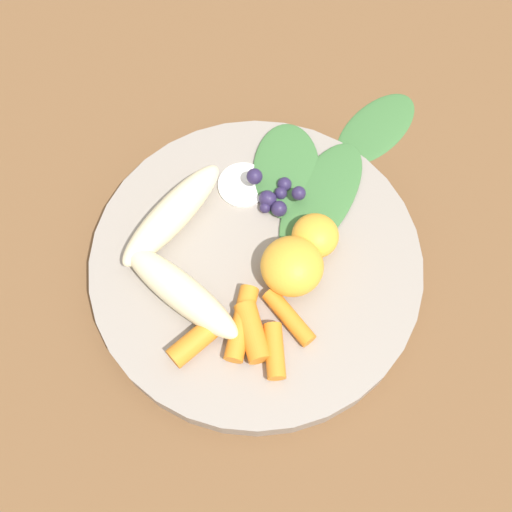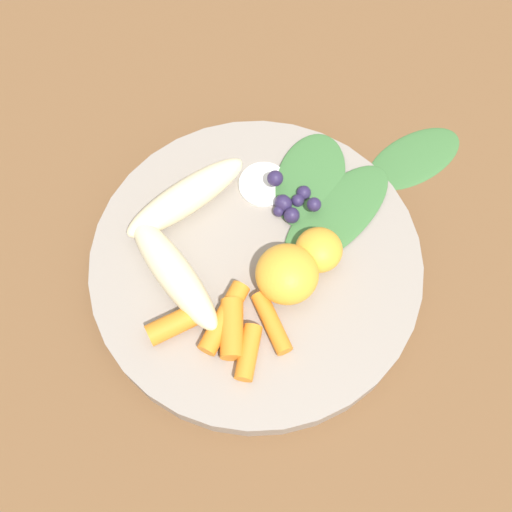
# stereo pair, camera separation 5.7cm
# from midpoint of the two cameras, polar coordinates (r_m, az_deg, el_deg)

# --- Properties ---
(ground_plane) EXTENTS (2.40, 2.40, 0.00)m
(ground_plane) POSITION_cam_midpoint_polar(r_m,az_deg,el_deg) (0.60, -2.69, -1.69)
(ground_plane) COLOR brown
(bowl) EXTENTS (0.29, 0.29, 0.03)m
(bowl) POSITION_cam_midpoint_polar(r_m,az_deg,el_deg) (0.59, -2.74, -1.21)
(bowl) COLOR gray
(bowl) RESTS_ON ground_plane
(banana_peeled_left) EXTENTS (0.04, 0.12, 0.03)m
(banana_peeled_left) POSITION_cam_midpoint_polar(r_m,az_deg,el_deg) (0.56, -9.35, -3.36)
(banana_peeled_left) COLOR beige
(banana_peeled_left) RESTS_ON bowl
(banana_peeled_right) EXTENTS (0.12, 0.04, 0.03)m
(banana_peeled_right) POSITION_cam_midpoint_polar(r_m,az_deg,el_deg) (0.59, -9.96, 3.20)
(banana_peeled_right) COLOR beige
(banana_peeled_right) RESTS_ON bowl
(orange_segment_near) EXTENTS (0.04, 0.04, 0.03)m
(orange_segment_near) POSITION_cam_midpoint_polar(r_m,az_deg,el_deg) (0.57, 2.28, 1.42)
(orange_segment_near) COLOR #F4A833
(orange_segment_near) RESTS_ON bowl
(orange_segment_far) EXTENTS (0.05, 0.05, 0.04)m
(orange_segment_far) POSITION_cam_midpoint_polar(r_m,az_deg,el_deg) (0.55, 0.19, -1.21)
(orange_segment_far) COLOR #F4A833
(orange_segment_far) RESTS_ON bowl
(carrot_front) EXTENTS (0.05, 0.03, 0.02)m
(carrot_front) POSITION_cam_midpoint_polar(r_m,az_deg,el_deg) (0.55, -7.97, -7.61)
(carrot_front) COLOR orange
(carrot_front) RESTS_ON bowl
(carrot_mid_left) EXTENTS (0.06, 0.04, 0.02)m
(carrot_mid_left) POSITION_cam_midpoint_polar(r_m,az_deg,el_deg) (0.55, -4.20, -6.14)
(carrot_mid_left) COLOR orange
(carrot_mid_left) RESTS_ON bowl
(carrot_mid_right) EXTENTS (0.05, 0.05, 0.02)m
(carrot_mid_right) POSITION_cam_midpoint_polar(r_m,az_deg,el_deg) (0.54, -3.30, -6.87)
(carrot_mid_right) COLOR orange
(carrot_mid_right) RESTS_ON bowl
(carrot_rear) EXTENTS (0.05, 0.04, 0.02)m
(carrot_rear) POSITION_cam_midpoint_polar(r_m,az_deg,el_deg) (0.54, -1.40, -8.50)
(carrot_rear) COLOR orange
(carrot_rear) RESTS_ON bowl
(carrot_small) EXTENTS (0.03, 0.06, 0.01)m
(carrot_small) POSITION_cam_midpoint_polar(r_m,az_deg,el_deg) (0.55, -0.10, -5.57)
(carrot_small) COLOR orange
(carrot_small) RESTS_ON bowl
(blueberry_pile) EXTENTS (0.04, 0.05, 0.03)m
(blueberry_pile) POSITION_cam_midpoint_polar(r_m,az_deg,el_deg) (0.59, -1.24, 4.86)
(blueberry_pile) COLOR #2D234C
(blueberry_pile) RESTS_ON bowl
(coconut_shred_patch) EXTENTS (0.05, 0.05, 0.00)m
(coconut_shred_patch) POSITION_cam_midpoint_polar(r_m,az_deg,el_deg) (0.61, -3.79, 5.78)
(coconut_shred_patch) COLOR white
(coconut_shred_patch) RESTS_ON bowl
(kale_leaf_left) EXTENTS (0.13, 0.06, 0.01)m
(kale_leaf_left) POSITION_cam_midpoint_polar(r_m,az_deg,el_deg) (0.60, 2.96, 4.70)
(kale_leaf_left) COLOR #3D7038
(kale_leaf_left) RESTS_ON bowl
(kale_leaf_right) EXTENTS (0.12, 0.10, 0.01)m
(kale_leaf_right) POSITION_cam_midpoint_polar(r_m,az_deg,el_deg) (0.61, -0.02, 7.09)
(kale_leaf_right) COLOR #3D7038
(kale_leaf_right) RESTS_ON bowl
(kale_leaf_stray) EXTENTS (0.11, 0.07, 0.01)m
(kale_leaf_stray) POSITION_cam_midpoint_polar(r_m,az_deg,el_deg) (0.68, 7.90, 10.62)
(kale_leaf_stray) COLOR #3D7038
(kale_leaf_stray) RESTS_ON ground_plane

